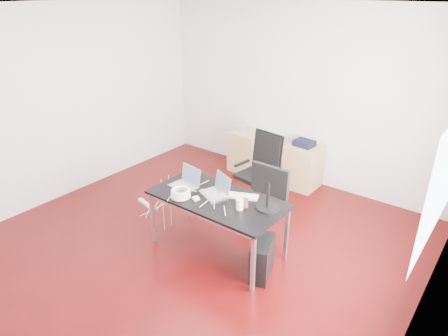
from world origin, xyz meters
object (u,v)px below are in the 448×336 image
Objects in this scene: desk at (217,202)px; pc_tower at (262,258)px; office_chair at (260,168)px; filing_cabinet_right at (303,166)px; filing_cabinet_left at (247,151)px.

desk is 3.56× the size of pc_tower.
filing_cabinet_right is (0.22, 0.94, -0.26)m from office_chair.
desk reaches higher than pc_tower.
desk is 2.29× the size of filing_cabinet_right.
desk is 0.82m from pc_tower.
office_chair is (-0.20, 1.24, -0.07)m from desk.
filing_cabinet_right is at bearing 84.96° from office_chair.
desk is at bearing -90.48° from filing_cabinet_right.
filing_cabinet_left is at bearing 108.39° from pc_tower.
filing_cabinet_left is 1.00× the size of filing_cabinet_right.
filing_cabinet_left is at bearing 140.69° from office_chair.
office_chair reaches higher than filing_cabinet_right.
filing_cabinet_right is at bearing 89.52° from desk.
desk is 1.48× the size of office_chair.
pc_tower is at bearing -52.12° from filing_cabinet_left.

